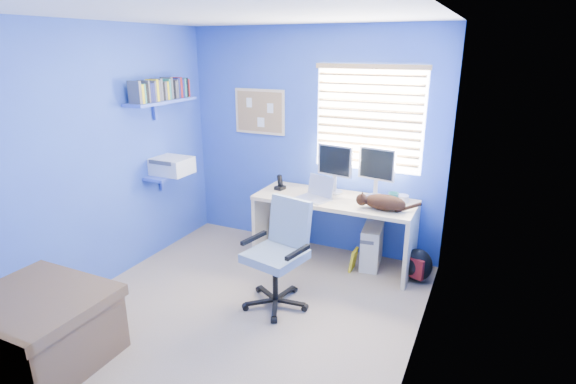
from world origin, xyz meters
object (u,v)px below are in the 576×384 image
at_px(tower_pc, 372,246).
at_px(laptop, 314,189).
at_px(office_chair, 279,267).
at_px(cat, 384,202).
at_px(desk, 334,230).

bearing_deg(tower_pc, laptop, -166.06).
distance_m(laptop, office_chair, 1.00).
xyz_separation_m(cat, office_chair, (-0.72, -0.89, -0.45)).
distance_m(cat, tower_pc, 0.65).
xyz_separation_m(desk, tower_pc, (0.40, 0.09, -0.14)).
distance_m(laptop, tower_pc, 0.89).
relative_size(desk, office_chair, 1.73).
height_order(cat, tower_pc, cat).
relative_size(tower_pc, office_chair, 0.46).
bearing_deg(cat, tower_pc, 112.24).
bearing_deg(office_chair, tower_pc, 62.58).
xyz_separation_m(cat, tower_pc, (-0.15, 0.22, -0.59)).
height_order(desk, laptop, laptop).
bearing_deg(desk, office_chair, -99.53).
height_order(desk, cat, cat).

